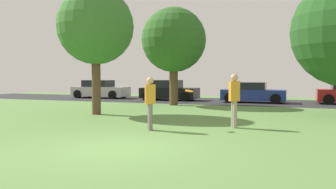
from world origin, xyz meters
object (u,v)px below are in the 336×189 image
oak_tree_center (174,40)px  maple_tree_near (96,27)px  parked_car_blue (253,93)px  person_catcher (150,101)px  person_thrower (234,98)px  parked_car_black (169,91)px  parked_car_silver (100,90)px  frisbee_disc (189,91)px

oak_tree_center → maple_tree_near: size_ratio=1.01×
parked_car_blue → maple_tree_near: bearing=-122.1°
oak_tree_center → person_catcher: bearing=-75.4°
person_thrower → parked_car_black: 13.27m
parked_car_black → parked_car_silver: bearing=176.3°
frisbee_disc → parked_car_black: (-5.17, 12.36, -0.60)m
parked_car_black → parked_car_blue: parked_car_black is taller
person_catcher → parked_car_silver: size_ratio=0.39×
frisbee_disc → parked_car_black: size_ratio=0.09×
oak_tree_center → maple_tree_near: (-1.70, -5.80, 0.11)m
maple_tree_near → parked_car_silver: bearing=120.4°
frisbee_disc → parked_car_black: parked_car_black is taller
person_catcher → parked_car_black: person_catcher is taller
person_thrower → parked_car_silver: (-12.41, 11.94, -0.38)m
maple_tree_near → frisbee_disc: size_ratio=15.61×
oak_tree_center → frisbee_disc: 9.56m
frisbee_disc → maple_tree_near: bearing=152.4°
oak_tree_center → frisbee_disc: (3.49, -8.52, -2.58)m
parked_car_silver → parked_car_blue: size_ratio=1.08×
person_catcher → parked_car_silver: bearing=95.9°
oak_tree_center → person_catcher: (2.38, -9.17, -2.89)m
person_catcher → person_thrower: bearing=-0.0°
maple_tree_near → parked_car_blue: size_ratio=1.41×
oak_tree_center → parked_car_blue: 6.44m
oak_tree_center → frisbee_disc: size_ratio=15.83×
maple_tree_near → parked_car_black: size_ratio=1.41×
maple_tree_near → frisbee_disc: (5.20, -2.72, -2.69)m
frisbee_disc → person_thrower: bearing=30.7°
person_thrower → parked_car_blue: (-0.63, 11.37, -0.41)m
maple_tree_near → person_thrower: bearing=-16.4°
person_thrower → person_catcher: person_thrower is taller
parked_car_black → person_thrower: bearing=-60.6°
person_catcher → parked_car_silver: person_catcher is taller
parked_car_black → person_catcher: bearing=-72.6°
person_catcher → parked_car_black: 13.64m
oak_tree_center → parked_car_silver: size_ratio=1.31×
maple_tree_near → parked_car_silver: 12.07m
oak_tree_center → parked_car_blue: size_ratio=1.43×
parked_car_black → oak_tree_center: bearing=-66.3°
parked_car_blue → person_thrower: bearing=-86.9°
person_thrower → frisbee_disc: size_ratio=4.99×
oak_tree_center → maple_tree_near: bearing=-106.4°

